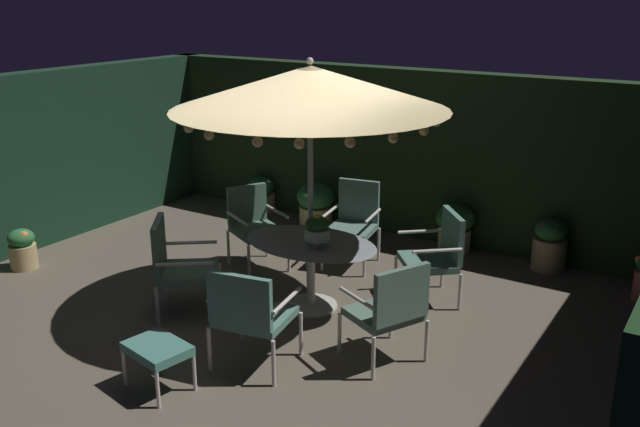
# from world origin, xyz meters

# --- Properties ---
(ground_plane) EXTENTS (8.01, 6.48, 0.02)m
(ground_plane) POSITION_xyz_m (0.00, 0.00, -0.01)
(ground_plane) COLOR brown
(hedge_backdrop_rear) EXTENTS (8.01, 0.30, 2.25)m
(hedge_backdrop_rear) POSITION_xyz_m (0.00, 3.09, 1.12)
(hedge_backdrop_rear) COLOR #1C3117
(hedge_backdrop_rear) RESTS_ON ground_plane
(hedge_backdrop_left) EXTENTS (0.30, 6.48, 2.25)m
(hedge_backdrop_left) POSITION_xyz_m (-3.85, 0.00, 1.12)
(hedge_backdrop_left) COLOR #15321F
(hedge_backdrop_left) RESTS_ON ground_plane
(patio_dining_table) EXTENTS (1.46, 1.00, 0.74)m
(patio_dining_table) POSITION_xyz_m (0.26, 0.35, 0.58)
(patio_dining_table) COLOR beige
(patio_dining_table) RESTS_ON ground_plane
(patio_umbrella) EXTENTS (2.74, 2.74, 2.61)m
(patio_umbrella) POSITION_xyz_m (0.26, 0.35, 2.32)
(patio_umbrella) COLOR beige
(patio_umbrella) RESTS_ON ground_plane
(centerpiece_planter) EXTENTS (0.26, 0.26, 0.35)m
(centerpiece_planter) POSITION_xyz_m (0.41, 0.24, 0.94)
(centerpiece_planter) COLOR beige
(centerpiece_planter) RESTS_ON patio_dining_table
(patio_chair_north) EXTENTS (0.75, 0.71, 0.97)m
(patio_chair_north) POSITION_xyz_m (0.50, -1.00, 0.56)
(patio_chair_north) COLOR silver
(patio_chair_north) RESTS_ON ground_plane
(patio_chair_northeast) EXTENTS (0.77, 0.80, 0.97)m
(patio_chair_northeast) POSITION_xyz_m (1.49, -0.25, 0.55)
(patio_chair_northeast) COLOR silver
(patio_chair_northeast) RESTS_ON ground_plane
(patio_chair_east) EXTENTS (0.84, 0.84, 0.98)m
(patio_chair_east) POSITION_xyz_m (1.30, 1.24, 0.55)
(patio_chair_east) COLOR silver
(patio_chair_east) RESTS_ON ground_plane
(patio_chair_southeast) EXTENTS (0.66, 0.69, 1.02)m
(patio_chair_southeast) POSITION_xyz_m (0.01, 1.70, 0.57)
(patio_chair_southeast) COLOR beige
(patio_chair_southeast) RESTS_ON ground_plane
(patio_chair_south) EXTENTS (0.80, 0.77, 0.97)m
(patio_chair_south) POSITION_xyz_m (-0.97, 0.97, 0.56)
(patio_chair_south) COLOR silver
(patio_chair_south) RESTS_ON ground_plane
(patio_chair_southwest) EXTENTS (0.87, 0.87, 1.01)m
(patio_chair_southwest) POSITION_xyz_m (-0.84, -0.48, 0.56)
(patio_chair_southwest) COLOR silver
(patio_chair_southwest) RESTS_ON ground_plane
(ottoman_footrest) EXTENTS (0.59, 0.49, 0.41)m
(ottoman_footrest) POSITION_xyz_m (0.03, -1.66, 0.35)
(ottoman_footrest) COLOR silver
(ottoman_footrest) RESTS_ON ground_plane
(potted_plant_left_near) EXTENTS (0.32, 0.32, 0.50)m
(potted_plant_left_near) POSITION_xyz_m (-3.28, -0.59, 0.26)
(potted_plant_left_near) COLOR tan
(potted_plant_left_near) RESTS_ON ground_plane
(potted_plant_right_far) EXTENTS (0.40, 0.40, 0.63)m
(potted_plant_right_far) POSITION_xyz_m (2.11, 2.75, 0.32)
(potted_plant_right_far) COLOR #896F50
(potted_plant_right_far) RESTS_ON ground_plane
(potted_plant_right_near) EXTENTS (0.53, 0.53, 0.64)m
(potted_plant_right_near) POSITION_xyz_m (-1.11, 2.59, 0.34)
(potted_plant_right_near) COLOR tan
(potted_plant_right_near) RESTS_ON ground_plane
(potted_plant_back_left) EXTENTS (0.42, 0.42, 0.53)m
(potted_plant_back_left) POSITION_xyz_m (-2.21, 2.78, 0.27)
(potted_plant_back_left) COLOR tan
(potted_plant_back_left) RESTS_ON ground_plane
(potted_plant_front_corner) EXTENTS (0.50, 0.50, 0.63)m
(potted_plant_front_corner) POSITION_xyz_m (0.92, 2.71, 0.34)
(potted_plant_front_corner) COLOR tan
(potted_plant_front_corner) RESTS_ON ground_plane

